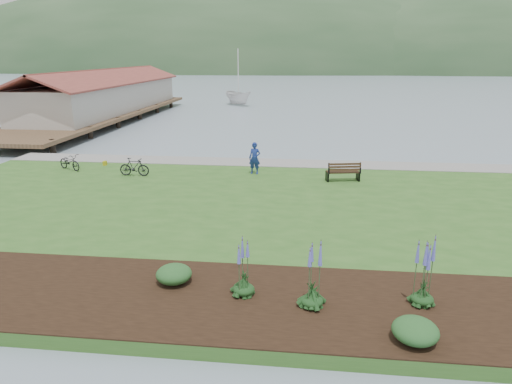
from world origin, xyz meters
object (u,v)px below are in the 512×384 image
(person, at_px, (255,155))
(bicycle_a, at_px, (70,162))
(sailboat, at_px, (239,105))
(park_bench, at_px, (343,171))

(person, height_order, bicycle_a, person)
(sailboat, bearing_deg, park_bench, -114.36)
(park_bench, height_order, person, person)
(park_bench, bearing_deg, person, 156.78)
(person, height_order, sailboat, sailboat)
(person, xyz_separation_m, sailboat, (-6.81, 39.39, -1.46))
(bicycle_a, xyz_separation_m, sailboat, (4.12, 39.70, -0.88))
(person, relative_size, sailboat, 0.09)
(bicycle_a, bearing_deg, person, -60.30)
(person, distance_m, sailboat, 40.00)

